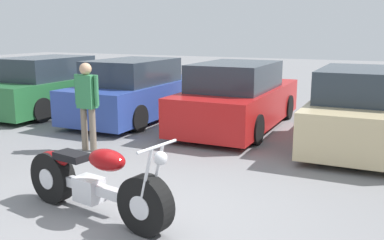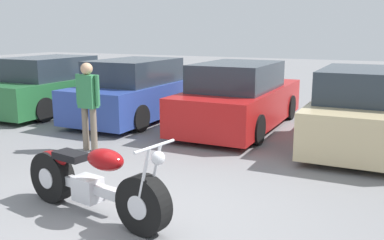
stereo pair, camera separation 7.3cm
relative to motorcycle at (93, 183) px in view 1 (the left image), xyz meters
The scene contains 7 objects.
ground_plane 0.71m from the motorcycle, 15.97° to the left, with size 60.00×60.00×0.00m, color slate.
motorcycle is the anchor object (origin of this frame).
parked_car_green 7.41m from the motorcycle, 136.31° to the left, with size 1.83×4.41×1.50m.
parked_car_blue 5.92m from the motorcycle, 117.05° to the left, with size 1.83×4.41×1.50m.
parked_car_red 5.33m from the motorcycle, 90.22° to the left, with size 1.83×4.41×1.50m.
parked_car_champagne 5.64m from the motorcycle, 61.96° to the left, with size 1.83×4.41×1.50m.
person_standing 3.00m from the motorcycle, 129.53° to the left, with size 0.52×0.22×1.63m.
Camera 1 is at (2.56, -4.04, 2.20)m, focal length 40.00 mm.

